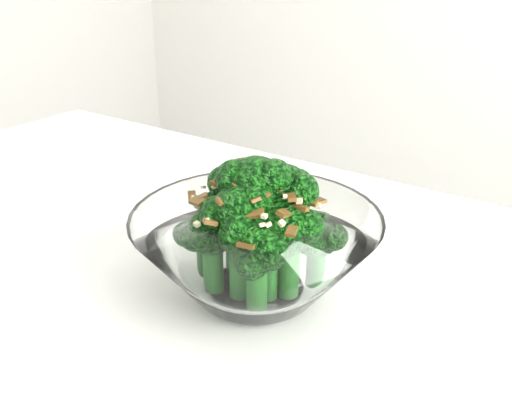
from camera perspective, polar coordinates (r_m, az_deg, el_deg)
The scene contains 2 objects.
table at distance 0.58m, azimuth -9.19°, elevation -15.20°, with size 1.20×0.80×0.75m.
broccoli_dish at distance 0.51m, azimuth -0.02°, elevation -3.96°, with size 0.22×0.22×0.14m.
Camera 1 is at (0.40, -0.42, 1.05)m, focal length 40.00 mm.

